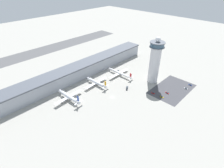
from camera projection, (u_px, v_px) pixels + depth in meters
The scene contains 15 objects.
ground_plane at pixel (112, 97), 216.15m from camera, with size 1000.00×1000.00×0.00m, color #9E9B93.
terminal_building at pixel (77, 72), 251.87m from camera, with size 260.50×25.00×19.19m.
runway_strip at pixel (36, 53), 335.96m from camera, with size 390.75×44.00×0.01m, color #515154.
control_tower at pixel (155, 61), 231.51m from camera, with size 19.33×19.33×63.91m.
parking_lot_surface at pixel (172, 89), 231.21m from camera, with size 64.00×40.00×0.01m, color #424247.
airplane_gate_alpha at pixel (69, 97), 208.78m from camera, with size 38.82×37.44×13.91m.
airplane_gate_bravo at pixel (96, 83), 237.32m from camera, with size 39.33×35.87×12.66m.
airplane_gate_charlie at pixel (120, 73), 259.87m from camera, with size 39.34×43.44×11.16m.
service_truck_catering at pixel (118, 72), 269.43m from camera, with size 5.99×6.84×2.99m.
service_truck_fuel at pixel (127, 88), 231.19m from camera, with size 7.85×6.38×3.09m.
car_white_wagon at pixel (190, 85), 238.74m from camera, with size 1.81×4.50×1.35m.
car_silver_sedan at pixel (162, 97), 215.66m from camera, with size 1.93×4.54×1.55m.
car_blue_compact at pixel (167, 93), 222.92m from camera, with size 1.93×4.69×1.38m.
car_green_van at pixel (186, 88), 231.15m from camera, with size 1.95×4.71×1.55m.
car_maroon_suv at pixel (153, 93), 222.50m from camera, with size 1.85×4.26×1.44m.
Camera 1 is at (-125.07, -120.16, 130.02)m, focal length 28.00 mm.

